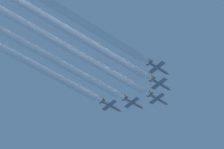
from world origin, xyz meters
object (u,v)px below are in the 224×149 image
Objects in this scene: jet_left_wingman at (133,103)px; jet_outer_right at (158,68)px; jet_outer_left at (111,106)px; jet_lead at (158,99)px; jet_right_wingman at (161,84)px.

jet_left_wingman is 1.00× the size of jet_outer_right.
jet_outer_left is at bearing -134.38° from jet_left_wingman.
jet_left_wingman reaches higher than jet_outer_left.
jet_lead reaches higher than jet_left_wingman.
jet_lead is 10.77m from jet_right_wingman.
jet_outer_left is (-22.23, -7.24, -0.62)m from jet_right_wingman.
jet_right_wingman is 1.00× the size of jet_outer_right.
jet_left_wingman is 1.00× the size of jet_right_wingman.
jet_lead is at bearing 136.71° from jet_outer_right.
jet_left_wingman is at bearing 162.27° from jet_outer_right.
jet_lead reaches higher than jet_outer_right.
jet_outer_right is (22.78, -7.28, -1.42)m from jet_left_wingman.
jet_left_wingman is 23.96m from jet_outer_right.
jet_lead is at bearing 45.03° from jet_outer_left.
jet_left_wingman reaches higher than jet_outer_right.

